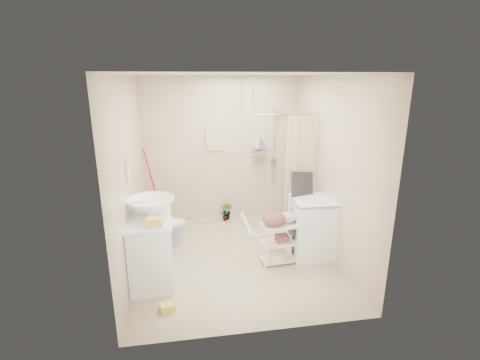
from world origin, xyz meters
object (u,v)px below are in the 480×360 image
object	(u,v)px
toilet	(164,225)
washing_machine	(312,227)
vanity	(151,247)
laundry_rack	(279,239)

from	to	relation	value
toilet	washing_machine	bearing A→B (deg)	-106.82
vanity	washing_machine	size ratio (longest dim) A/B	1.15
toilet	laundry_rack	distance (m)	1.82
vanity	laundry_rack	bearing A→B (deg)	0.52
vanity	toilet	size ratio (longest dim) A/B	1.47
toilet	washing_machine	distance (m)	2.28
toilet	vanity	bearing A→B (deg)	172.33
vanity	laundry_rack	world-z (taller)	vanity
toilet	laundry_rack	world-z (taller)	laundry_rack
vanity	washing_machine	xyz separation A→B (m)	(2.30, 0.28, -0.01)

